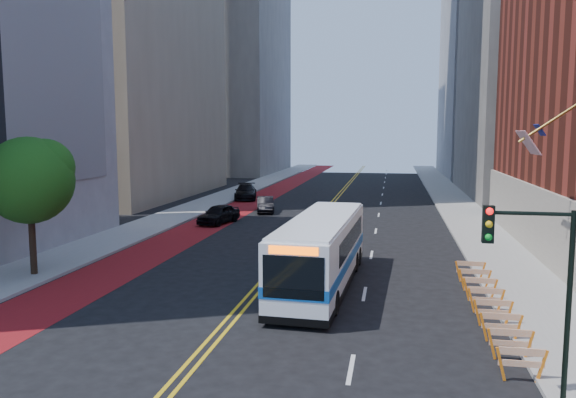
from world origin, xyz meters
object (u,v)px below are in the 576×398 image
Objects in this scene: traffic_signal at (533,266)px; car_a at (219,214)px; car_c at (246,192)px; street_tree at (31,177)px; transit_bus at (322,250)px; car_b at (265,205)px.

car_a is (-16.70, 26.62, -2.98)m from traffic_signal.
traffic_signal is 0.93× the size of car_c.
street_tree is 22.79m from traffic_signal.
transit_bus is 19.18m from car_a.
car_c is (-4.16, 8.95, 0.11)m from car_b.
traffic_signal is at bearing -24.82° from street_tree.
traffic_signal is 12.44m from transit_bus.
traffic_signal reaches higher than transit_bus.
street_tree is at bearing 155.18° from traffic_signal.
transit_bus is 34.20m from car_c.
traffic_signal is 36.52m from car_b.
traffic_signal is at bearing -45.15° from car_a.
transit_bus is at bearing -45.44° from car_a.
car_b is at bearing 113.56° from traffic_signal.
car_b is at bearing 85.04° from car_a.
car_b is (2.15, 6.74, -0.06)m from car_a.
transit_bus reaches higher than car_c.
car_c is (-12.11, 31.97, -0.90)m from transit_bus.
transit_bus is at bearing -82.00° from car_c.
traffic_signal is at bearing -54.83° from transit_bus.
transit_bus is 2.87× the size of car_b.
traffic_signal is at bearing -78.89° from car_c.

